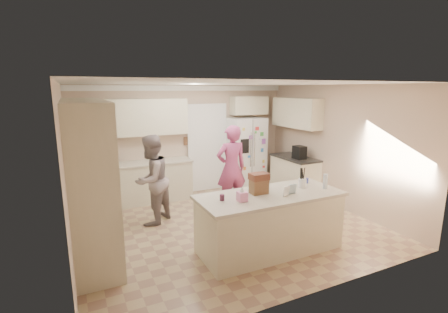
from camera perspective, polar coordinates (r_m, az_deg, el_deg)
name	(u,v)px	position (r m, az deg, el deg)	size (l,w,h in m)	color
floor	(227,226)	(6.20, 0.57, -12.16)	(5.20, 4.60, 0.02)	tan
ceiling	(228,83)	(5.67, 0.63, 12.82)	(5.20, 4.60, 0.02)	white
wall_back	(185,140)	(7.90, -6.80, 2.90)	(5.20, 0.02, 2.60)	#C8AD93
wall_front	(315,195)	(3.93, 15.70, -6.56)	(5.20, 0.02, 2.60)	#C8AD93
wall_left	(66,174)	(5.23, -26.04, -2.77)	(0.02, 4.60, 2.60)	#C8AD93
wall_right	(337,147)	(7.31, 19.30, 1.61)	(0.02, 4.60, 2.60)	#C8AD93
crown_back	(185,88)	(7.76, -6.90, 11.86)	(5.20, 0.08, 0.12)	white
pantry_bank	(89,177)	(5.46, -22.67, -3.27)	(0.60, 2.60, 2.35)	beige
back_base_cab	(142,183)	(7.51, -14.22, -4.58)	(2.20, 0.60, 0.88)	beige
back_countertop	(141,163)	(7.39, -14.39, -1.17)	(2.24, 0.63, 0.04)	beige
back_upper_cab	(137,117)	(7.37, -14.99, 6.65)	(2.20, 0.35, 0.80)	beige
doorway_opening	(207,149)	(8.11, -3.01, 1.40)	(0.90, 0.06, 2.10)	black
doorway_casing	(208,149)	(8.08, -2.91, 1.36)	(1.02, 0.03, 2.22)	white
wall_frame_upper	(186,130)	(7.84, -6.61, 4.68)	(0.15, 0.02, 0.20)	brown
wall_frame_lower	(187,141)	(7.88, -6.57, 2.73)	(0.15, 0.02, 0.20)	brown
refrigerator	(245,153)	(8.34, 3.74, 0.63)	(0.90, 0.70, 1.80)	white
fridge_seam	(252,155)	(8.04, 4.97, 0.19)	(0.01, 0.02, 1.78)	gray
fridge_dispenser	(245,146)	(7.88, 3.66, 1.82)	(0.22, 0.03, 0.35)	black
fridge_handle_l	(251,150)	(7.97, 4.74, 1.20)	(0.02, 0.02, 0.85)	silver
fridge_handle_r	(254,149)	(8.02, 5.36, 1.25)	(0.02, 0.02, 0.85)	silver
over_fridge_cab	(249,105)	(8.33, 4.41, 8.93)	(0.95, 0.35, 0.45)	beige
right_base_cab	(294,176)	(8.02, 12.29, -3.43)	(0.60, 1.20, 0.88)	beige
right_countertop	(295,158)	(7.91, 12.38, -0.22)	(0.63, 1.24, 0.04)	#2D2B28
right_upper_cab	(296,113)	(8.01, 12.60, 7.50)	(0.35, 1.50, 0.70)	beige
coffee_maker	(299,152)	(7.70, 13.10, 0.71)	(0.22, 0.28, 0.30)	black
island_base	(269,223)	(5.24, 8.00, -11.56)	(2.20, 0.90, 0.88)	beige
island_top	(270,195)	(5.08, 8.15, -6.79)	(2.28, 0.96, 0.05)	beige
utensil_crock	(302,183)	(5.46, 13.60, -4.58)	(0.13, 0.13, 0.15)	white
tissue_box	(242,196)	(4.69, 3.22, -7.02)	(0.13, 0.13, 0.14)	pink
tissue_plume	(242,189)	(4.66, 3.24, -5.74)	(0.08, 0.08, 0.08)	white
dollhouse_body	(259,187)	(5.04, 6.14, -5.27)	(0.26, 0.18, 0.22)	brown
dollhouse_roof	(259,176)	(5.00, 6.18, -3.52)	(0.28, 0.20, 0.10)	#592D1E
jam_jar	(222,197)	(4.72, -0.35, -7.21)	(0.07, 0.07, 0.09)	#59263F
greeting_card_a	(286,191)	(4.97, 10.92, -6.01)	(0.12, 0.01, 0.16)	white
greeting_card_b	(292,189)	(5.10, 11.95, -5.61)	(0.12, 0.01, 0.16)	silver
water_bottle	(325,181)	(5.50, 17.38, -4.20)	(0.07, 0.07, 0.24)	silver
shaker_salt	(304,181)	(5.70, 13.85, -4.22)	(0.05, 0.05, 0.09)	#323D9A
shaker_pepper	(307,181)	(5.74, 14.39, -4.13)	(0.05, 0.05, 0.09)	#323D9A
teen_boy	(151,180)	(6.20, -12.65, -4.03)	(0.82, 0.64, 1.69)	gray
teen_girl	(231,168)	(6.73, 1.30, -2.06)	(0.65, 0.43, 1.80)	#B73F8F
fridge_magnets	(252,155)	(8.03, 5.00, 0.18)	(0.76, 0.02, 1.44)	tan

